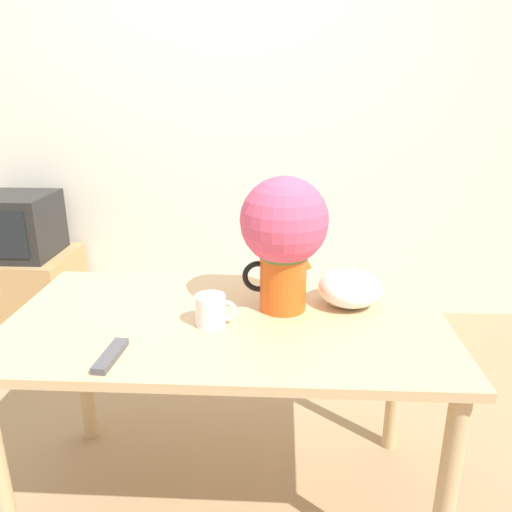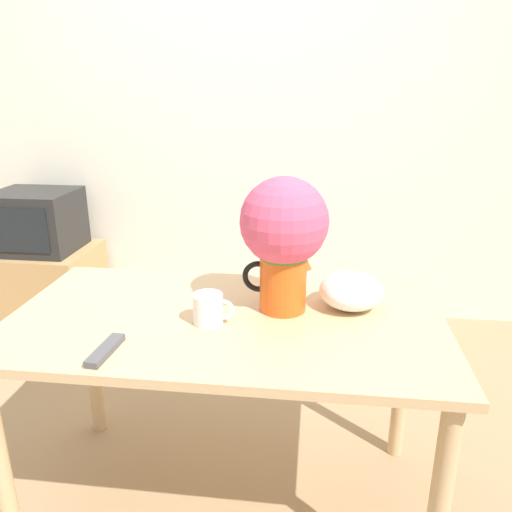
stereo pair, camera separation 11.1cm
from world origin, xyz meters
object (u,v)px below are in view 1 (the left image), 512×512
(flower_vase, at_px, (284,233))
(tv_set, at_px, (13,225))
(coffee_mug, at_px, (212,310))
(white_bowl, at_px, (350,288))

(flower_vase, bearing_deg, tv_set, 141.93)
(flower_vase, height_order, tv_set, flower_vase)
(coffee_mug, xyz_separation_m, white_bowl, (0.45, 0.18, 0.01))
(flower_vase, xyz_separation_m, tv_set, (-1.63, 1.28, -0.35))
(coffee_mug, relative_size, white_bowl, 0.61)
(flower_vase, bearing_deg, coffee_mug, -148.76)
(white_bowl, distance_m, tv_set, 2.24)
(flower_vase, relative_size, coffee_mug, 3.41)
(white_bowl, bearing_deg, coffee_mug, -158.63)
(coffee_mug, bearing_deg, white_bowl, 21.37)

